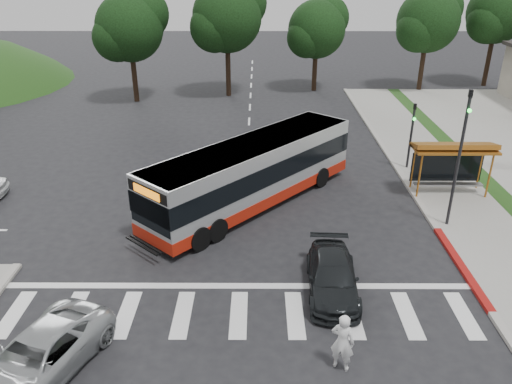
{
  "coord_description": "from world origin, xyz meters",
  "views": [
    {
      "loc": [
        0.67,
        -19.16,
        11.52
      ],
      "look_at": [
        0.59,
        1.83,
        1.6
      ],
      "focal_mm": 35.0,
      "sensor_mm": 36.0,
      "label": 1
    }
  ],
  "objects_px": {
    "dark_sedan": "(332,276)",
    "silver_suv_south": "(38,357)",
    "pedestrian": "(343,342)",
    "transit_bus": "(253,174)"
  },
  "relations": [
    {
      "from": "pedestrian",
      "to": "transit_bus",
      "type": "bearing_deg",
      "value": -51.12
    },
    {
      "from": "dark_sedan",
      "to": "silver_suv_south",
      "type": "xyz_separation_m",
      "value": [
        -9.37,
        -4.25,
        0.05
      ]
    },
    {
      "from": "dark_sedan",
      "to": "silver_suv_south",
      "type": "height_order",
      "value": "silver_suv_south"
    },
    {
      "from": "silver_suv_south",
      "to": "transit_bus",
      "type": "bearing_deg",
      "value": 82.65
    },
    {
      "from": "pedestrian",
      "to": "dark_sedan",
      "type": "xyz_separation_m",
      "value": [
        0.24,
        3.92,
        -0.35
      ]
    },
    {
      "from": "transit_bus",
      "to": "pedestrian",
      "type": "bearing_deg",
      "value": -34.05
    },
    {
      "from": "pedestrian",
      "to": "silver_suv_south",
      "type": "height_order",
      "value": "pedestrian"
    },
    {
      "from": "pedestrian",
      "to": "silver_suv_south",
      "type": "relative_size",
      "value": 0.4
    },
    {
      "from": "transit_bus",
      "to": "dark_sedan",
      "type": "relative_size",
      "value": 2.82
    },
    {
      "from": "pedestrian",
      "to": "dark_sedan",
      "type": "relative_size",
      "value": 0.44
    }
  ]
}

